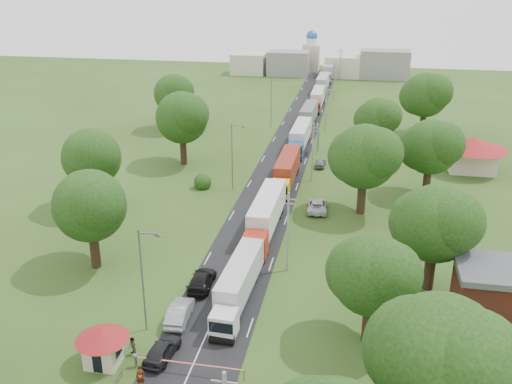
% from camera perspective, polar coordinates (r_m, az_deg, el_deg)
% --- Properties ---
extents(ground, '(260.00, 260.00, 0.00)m').
position_cam_1_polar(ground, '(68.84, -0.65, -4.60)').
color(ground, '#2E4416').
rests_on(ground, ground).
extents(road, '(8.00, 200.00, 0.04)m').
position_cam_1_polar(road, '(86.94, 1.91, 1.15)').
color(road, black).
rests_on(road, ground).
extents(boom_barrier, '(9.22, 0.35, 1.18)m').
position_cam_1_polar(boom_barrier, '(48.16, -8.36, -16.51)').
color(boom_barrier, slate).
rests_on(boom_barrier, ground).
extents(guard_booth, '(4.40, 4.40, 3.45)m').
position_cam_1_polar(guard_booth, '(49.36, -15.08, -14.20)').
color(guard_booth, beige).
rests_on(guard_booth, ground).
extents(info_sign, '(0.12, 3.10, 4.10)m').
position_cam_1_polar(info_sign, '(99.63, 6.24, 5.55)').
color(info_sign, slate).
rests_on(info_sign, ground).
extents(pole_1, '(1.60, 0.24, 9.00)m').
position_cam_1_polar(pole_1, '(59.78, 3.21, -3.92)').
color(pole_1, gray).
rests_on(pole_1, ground).
extents(pole_2, '(1.60, 0.24, 9.00)m').
position_cam_1_polar(pole_2, '(85.76, 5.70, 4.07)').
color(pole_2, gray).
rests_on(pole_2, ground).
extents(pole_3, '(1.60, 0.24, 9.00)m').
position_cam_1_polar(pole_3, '(112.71, 7.03, 8.29)').
color(pole_3, gray).
rests_on(pole_3, ground).
extents(pole_4, '(1.60, 0.24, 9.00)m').
position_cam_1_polar(pole_4, '(140.07, 7.85, 10.88)').
color(pole_4, gray).
rests_on(pole_4, ground).
extents(pole_5, '(1.60, 0.24, 9.00)m').
position_cam_1_polar(pole_5, '(167.65, 8.42, 12.61)').
color(pole_5, gray).
rests_on(pole_5, ground).
extents(lamp_0, '(2.03, 0.22, 10.00)m').
position_cam_1_polar(lamp_0, '(50.68, -11.16, -8.25)').
color(lamp_0, slate).
rests_on(lamp_0, ground).
extents(lamp_1, '(2.03, 0.22, 10.00)m').
position_cam_1_polar(lamp_1, '(81.42, -2.31, 3.84)').
color(lamp_1, slate).
rests_on(lamp_1, ground).
extents(lamp_2, '(2.03, 0.22, 10.00)m').
position_cam_1_polar(lamp_2, '(114.63, 1.60, 9.12)').
color(lamp_2, slate).
rests_on(lamp_2, ground).
extents(tree_1, '(9.60, 9.60, 12.05)m').
position_cam_1_polar(tree_1, '(38.58, 17.88, -15.46)').
color(tree_1, '#382616').
rests_on(tree_1, ground).
extents(tree_2, '(8.00, 8.00, 10.10)m').
position_cam_1_polar(tree_2, '(48.93, 11.54, -8.03)').
color(tree_2, '#382616').
rests_on(tree_2, ground).
extents(tree_3, '(8.80, 8.80, 11.07)m').
position_cam_1_polar(tree_3, '(58.12, 17.47, -2.98)').
color(tree_3, '#382616').
rests_on(tree_3, ground).
extents(tree_4, '(9.60, 9.60, 12.05)m').
position_cam_1_polar(tree_4, '(74.23, 10.78, 3.54)').
color(tree_4, '#382616').
rests_on(tree_4, ground).
extents(tree_5, '(8.80, 8.80, 11.07)m').
position_cam_1_polar(tree_5, '(82.63, 17.06, 4.37)').
color(tree_5, '#382616').
rests_on(tree_5, ground).
extents(tree_6, '(8.00, 8.00, 10.10)m').
position_cam_1_polar(tree_6, '(98.64, 12.04, 7.20)').
color(tree_6, '#382616').
rests_on(tree_6, ground).
extents(tree_7, '(9.60, 9.60, 12.05)m').
position_cam_1_polar(tree_7, '(113.60, 16.60, 9.31)').
color(tree_7, '#382616').
rests_on(tree_7, ground).
extents(tree_10, '(8.80, 8.80, 11.07)m').
position_cam_1_polar(tree_10, '(62.01, -16.25, -1.26)').
color(tree_10, '#382616').
rests_on(tree_10, ground).
extents(tree_11, '(8.80, 8.80, 11.07)m').
position_cam_1_polar(tree_11, '(77.58, -16.09, 3.37)').
color(tree_11, '#382616').
rests_on(tree_11, ground).
extents(tree_12, '(9.60, 9.60, 12.05)m').
position_cam_1_polar(tree_12, '(92.98, -7.41, 7.42)').
color(tree_12, '#382616').
rests_on(tree_12, ground).
extents(tree_13, '(8.80, 8.80, 11.07)m').
position_cam_1_polar(tree_13, '(114.07, -8.22, 9.70)').
color(tree_13, '#382616').
rests_on(tree_13, ground).
extents(house_brick, '(8.60, 6.60, 5.20)m').
position_cam_1_polar(house_brick, '(57.63, 23.37, -9.17)').
color(house_brick, maroon).
rests_on(house_brick, ground).
extents(house_cream, '(10.08, 10.08, 5.80)m').
position_cam_1_polar(house_cream, '(96.09, 20.92, 4.01)').
color(house_cream, beige).
rests_on(house_cream, ground).
extents(distant_town, '(52.00, 8.00, 8.00)m').
position_cam_1_polar(distant_town, '(173.02, 6.85, 12.56)').
color(distant_town, gray).
rests_on(distant_town, ground).
extents(church, '(5.00, 5.00, 12.30)m').
position_cam_1_polar(church, '(180.99, 5.55, 13.62)').
color(church, beige).
rests_on(church, ground).
extents(truck_0, '(2.77, 13.67, 3.78)m').
position_cam_1_polar(truck_0, '(55.54, -1.80, -9.18)').
color(truck_0, silver).
rests_on(truck_0, ground).
extents(truck_1, '(2.88, 15.74, 4.36)m').
position_cam_1_polar(truck_1, '(69.13, 0.96, -2.37)').
color(truck_1, '#A92713').
rests_on(truck_1, ground).
extents(truck_2, '(2.56, 14.77, 4.10)m').
position_cam_1_polar(truck_2, '(84.86, 3.07, 2.17)').
color(truck_2, yellow).
rests_on(truck_2, ground).
extents(truck_3, '(2.73, 14.88, 4.12)m').
position_cam_1_polar(truck_3, '(102.04, 4.42, 5.52)').
color(truck_3, '#164E85').
rests_on(truck_3, ground).
extents(truck_4, '(2.82, 14.28, 3.95)m').
position_cam_1_polar(truck_4, '(117.60, 5.26, 7.63)').
color(truck_4, '#B5B5B5').
rests_on(truck_4, ground).
extents(truck_5, '(2.50, 14.47, 4.01)m').
position_cam_1_polar(truck_5, '(133.11, 6.16, 9.27)').
color(truck_5, '#AC2C1A').
rests_on(truck_5, ground).
extents(truck_6, '(2.73, 14.92, 4.13)m').
position_cam_1_polar(truck_6, '(150.04, 6.66, 10.68)').
color(truck_6, '#246039').
rests_on(truck_6, ground).
extents(truck_7, '(2.99, 15.60, 4.32)m').
position_cam_1_polar(truck_7, '(168.28, 7.23, 11.88)').
color(truck_7, '#B9B9B9').
rests_on(truck_7, ground).
extents(car_lane_front, '(2.36, 4.77, 1.56)m').
position_cam_1_polar(car_lane_front, '(49.74, -9.36, -15.33)').
color(car_lane_front, black).
rests_on(car_lane_front, ground).
extents(car_lane_mid, '(2.06, 5.13, 1.66)m').
position_cam_1_polar(car_lane_mid, '(54.00, -7.65, -11.85)').
color(car_lane_mid, gray).
rests_on(car_lane_mid, ground).
extents(car_lane_rear, '(2.46, 5.54, 1.58)m').
position_cam_1_polar(car_lane_rear, '(58.75, -5.45, -8.79)').
color(car_lane_rear, black).
rests_on(car_lane_rear, ground).
extents(car_verge_near, '(2.86, 5.71, 1.55)m').
position_cam_1_polar(car_verge_near, '(76.38, 6.14, -1.33)').
color(car_verge_near, silver).
rests_on(car_verge_near, ground).
extents(car_verge_far, '(1.66, 3.91, 1.32)m').
position_cam_1_polar(car_verge_far, '(93.35, 6.46, 2.91)').
color(car_verge_far, slate).
rests_on(car_verge_far, ground).
extents(pedestrian_near, '(0.78, 0.60, 1.92)m').
position_cam_1_polar(pedestrian_near, '(47.04, -11.47, -17.71)').
color(pedestrian_near, gray).
rests_on(pedestrian_near, ground).
extents(pedestrian_booth, '(1.04, 1.03, 1.70)m').
position_cam_1_polar(pedestrian_booth, '(50.41, -12.23, -14.90)').
color(pedestrian_booth, gray).
rests_on(pedestrian_booth, ground).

